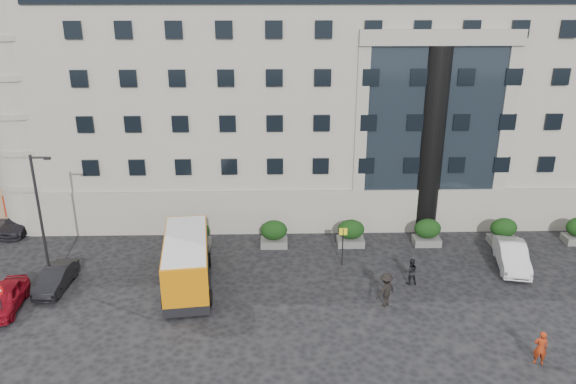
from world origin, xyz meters
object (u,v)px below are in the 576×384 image
bus_stop_sign (343,240)px  parked_car_c (21,221)px  hedge_b (274,233)px  pedestrian_b (411,271)px  hedge_e (503,231)px  pedestrian_c (386,290)px  street_lamp (41,216)px  parked_car_a (5,298)px  pedestrian_a (540,348)px  white_taxi (512,256)px  hedge_d (427,232)px  hedge_c (351,233)px  minibus (186,261)px  parked_car_b (56,278)px  hedge_a (196,234)px  parked_car_d (69,204)px  red_truck (36,191)px

bus_stop_sign → parked_car_c: (-22.50, 5.89, -1.07)m
hedge_b → pedestrian_b: hedge_b is taller
hedge_e → pedestrian_c: bearing=-141.2°
street_lamp → parked_car_a: 4.76m
bus_stop_sign → pedestrian_a: 12.88m
hedge_e → white_taxi: 3.44m
white_taxi → pedestrian_c: 9.72m
hedge_d → parked_car_c: hedge_d is taller
hedge_b → white_taxi: size_ratio=0.39×
street_lamp → white_taxi: size_ratio=1.71×
hedge_c → hedge_d: same height
pedestrian_c → hedge_b: bearing=-86.1°
minibus → parked_car_a: (-9.58, -2.24, -0.96)m
minibus → parked_car_c: size_ratio=1.64×
hedge_e → parked_car_b: (-28.30, -5.27, -0.28)m
bus_stop_sign → white_taxi: bus_stop_sign is taller
hedge_b → hedge_e: 15.60m
hedge_a → pedestrian_b: hedge_a is taller
parked_car_a → parked_car_d: 13.76m
hedge_e → parked_car_d: hedge_e is taller
parked_car_d → red_truck: bearing=167.5°
hedge_d → hedge_c: bearing=180.0°
hedge_b → minibus: bearing=-134.5°
parked_car_a → pedestrian_b: pedestrian_b is taller
parked_car_b → parked_car_c: (-5.50, 8.37, 0.01)m
street_lamp → bus_stop_sign: bearing=6.5°
parked_car_c → pedestrian_a: bearing=-22.5°
hedge_b → parked_car_b: size_ratio=0.47×
hedge_a → pedestrian_a: 21.74m
parked_car_d → hedge_c: bearing=-8.7°
minibus → hedge_a: bearing=84.5°
hedge_a → red_truck: (-13.45, 7.33, 0.48)m
white_taxi → hedge_a: bearing=-178.0°
pedestrian_a → hedge_a: bearing=-24.0°
hedge_d → pedestrian_c: bearing=-119.3°
hedge_d → white_taxi: size_ratio=0.39×
parked_car_a → parked_car_c: size_ratio=0.91×
hedge_b → hedge_d: same height
parked_car_c → pedestrian_a: (30.58, -15.89, 0.22)m
hedge_a → red_truck: red_truck is taller
hedge_b → parked_car_d: hedge_b is taller
bus_stop_sign → red_truck: bearing=156.2°
hedge_d → street_lamp: 24.27m
hedge_a → hedge_e: size_ratio=1.00×
parked_car_a → parked_car_b: size_ratio=1.05×
red_truck → parked_car_c: bearing=-76.8°
hedge_b → hedge_c: same height
hedge_a → parked_car_b: size_ratio=0.47×
bus_stop_sign → pedestrian_c: bearing=-69.2°
parked_car_d → pedestrian_c: 26.00m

